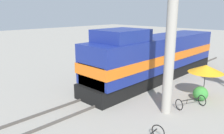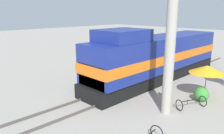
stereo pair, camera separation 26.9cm
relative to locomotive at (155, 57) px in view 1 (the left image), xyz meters
name	(u,v)px [view 1 (the left image)]	position (x,y,z in m)	size (l,w,h in m)	color
ground_plane	(134,86)	(0.00, -2.72, -1.95)	(120.00, 120.00, 0.00)	gray
rail_near	(127,84)	(-0.72, -2.72, -1.88)	(0.08, 31.00, 0.15)	#4C4742
rail_far	(141,88)	(0.72, -2.72, -1.88)	(0.08, 31.00, 0.15)	#4C4742
locomotive	(155,57)	(0.00, 0.00, 0.00)	(3.01, 15.62, 4.49)	black
utility_pole	(172,23)	(4.13, -4.91, 3.15)	(1.80, 0.56, 10.14)	#9E998E
vendor_umbrella	(206,69)	(4.76, -1.22, 0.07)	(2.25, 2.25, 2.28)	#4C4C4C
shrub_cluster	(200,94)	(4.82, -1.82, -1.48)	(0.95, 0.95, 0.95)	#388C38
person_bystander	(168,89)	(3.60, -3.83, -0.95)	(0.34, 0.34, 1.84)	#2D3347
bicycle	(191,102)	(4.88, -3.33, -1.60)	(1.34, 1.89, 0.68)	black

